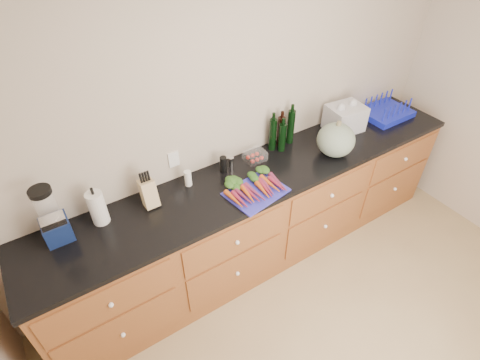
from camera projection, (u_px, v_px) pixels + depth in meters
wall_back at (241, 113)px, 2.85m from camera, size 4.10×0.05×2.60m
cabinets at (262, 217)px, 3.18m from camera, size 3.60×0.64×0.90m
countertop at (264, 174)px, 2.88m from camera, size 3.64×0.62×0.04m
cutting_board at (256, 192)px, 2.69m from camera, size 0.46×0.37×0.01m
carrots at (253, 186)px, 2.69m from camera, size 0.40×0.30×0.06m
squash at (336, 140)px, 2.97m from camera, size 0.30×0.30×0.27m
blender_appliance at (52, 218)px, 2.25m from camera, size 0.16×0.16×0.40m
paper_towel at (98, 208)px, 2.40m from camera, size 0.11×0.11×0.24m
knife_block at (149, 193)px, 2.54m from camera, size 0.10×0.10×0.20m
grinder_salt at (188, 178)px, 2.72m from camera, size 0.05×0.05×0.12m
grinder_pepper at (223, 164)px, 2.84m from camera, size 0.05×0.05×0.13m
canister_chrome at (231, 163)px, 2.88m from camera, size 0.04×0.04×0.10m
tomato_box at (255, 156)px, 2.97m from camera, size 0.16×0.13×0.08m
bottles at (282, 132)px, 3.05m from camera, size 0.25×0.13×0.30m
grocery_bag at (345, 118)px, 3.27m from camera, size 0.33×0.28×0.22m
dish_rack at (386, 111)px, 3.50m from camera, size 0.44×0.35×0.17m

